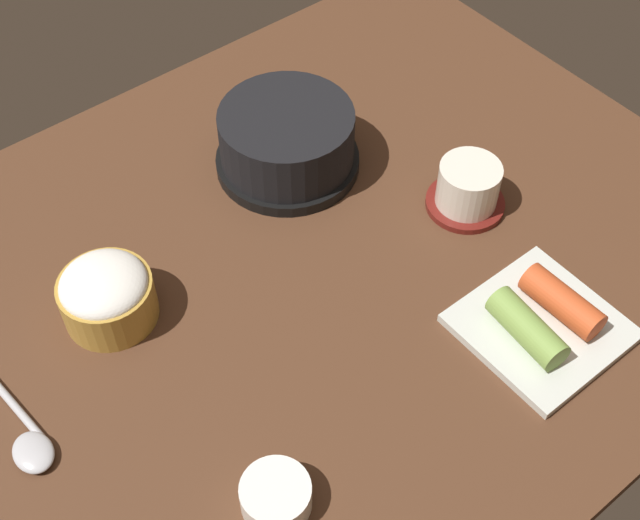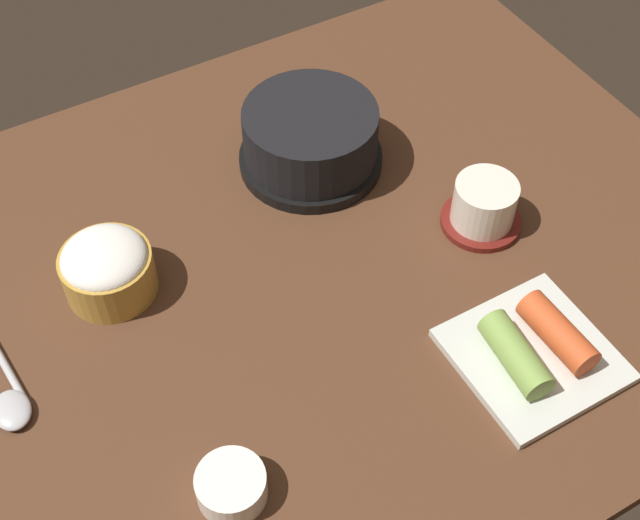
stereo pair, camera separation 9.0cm
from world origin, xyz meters
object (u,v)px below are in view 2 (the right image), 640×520
at_px(rice_bowl, 107,268).
at_px(kimchi_plate, 535,350).
at_px(side_bowl_near, 231,485).
at_px(tea_cup_with_saucer, 484,206).
at_px(spoon, 7,392).
at_px(stone_pot, 310,138).

bearing_deg(rice_bowl, kimchi_plate, -41.26).
distance_m(rice_bowl, side_bowl_near, 0.27).
xyz_separation_m(rice_bowl, side_bowl_near, (0.01, -0.27, -0.02)).
distance_m(tea_cup_with_saucer, kimchi_plate, 0.18).
distance_m(side_bowl_near, spoon, 0.25).
height_order(stone_pot, spoon, stone_pot).
bearing_deg(tea_cup_with_saucer, spoon, 175.19).
bearing_deg(stone_pot, spoon, -161.76).
bearing_deg(side_bowl_near, rice_bowl, 91.86).
distance_m(kimchi_plate, side_bowl_near, 0.32).
bearing_deg(tea_cup_with_saucer, side_bowl_near, -158.35).
height_order(rice_bowl, tea_cup_with_saucer, rice_bowl).
distance_m(stone_pot, spoon, 0.44).
height_order(stone_pot, tea_cup_with_saucer, stone_pot).
bearing_deg(rice_bowl, spoon, -151.33).
xyz_separation_m(rice_bowl, tea_cup_with_saucer, (0.40, -0.12, -0.01)).
xyz_separation_m(side_bowl_near, spoon, (-0.14, 0.20, -0.01)).
height_order(rice_bowl, kimchi_plate, rice_bowl).
relative_size(rice_bowl, spoon, 0.57).
relative_size(rice_bowl, side_bowl_near, 1.52).
relative_size(stone_pot, spoon, 1.01).
distance_m(rice_bowl, tea_cup_with_saucer, 0.41).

